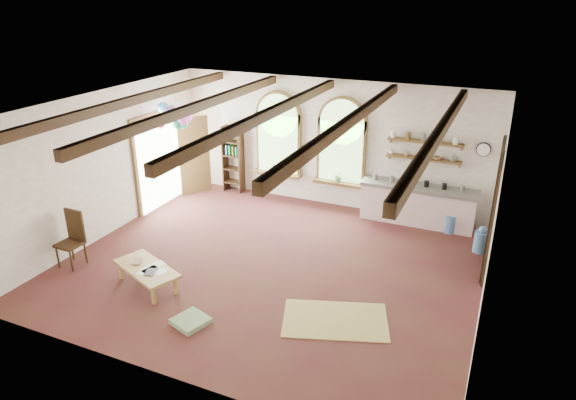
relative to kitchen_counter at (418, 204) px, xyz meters
The scene contains 27 objects.
floor 3.97m from the kitchen_counter, 125.71° to the right, with size 8.00×8.00×0.00m, color #4E2A20.
ceiling_beams 4.73m from the kitchen_counter, 125.71° to the right, with size 6.20×6.80×0.18m, color #342110, non-canonical shape.
window_left 3.88m from the kitchen_counter, behind, with size 1.30×0.28×2.20m.
window_right 2.32m from the kitchen_counter, behind, with size 1.30×0.28×2.20m.
left_doorway 6.44m from the kitchen_counter, 167.37° to the right, with size 0.10×1.90×2.50m, color brown.
right_doorway 2.45m from the kitchen_counter, 45.86° to the right, with size 0.10×1.30×2.40m, color black.
kitchen_counter is the anchor object (origin of this frame).
wall_shelf_lower 1.09m from the kitchen_counter, 90.00° to the left, with size 1.70×0.24×0.04m, color brown.
wall_shelf_upper 1.49m from the kitchen_counter, 90.00° to the left, with size 1.70×0.24×0.04m, color brown.
wall_clock 1.91m from the kitchen_counter, 11.31° to the left, with size 0.32×0.32×0.04m, color black.
bookshelf 5.02m from the kitchen_counter, behind, with size 0.53×0.32×1.80m.
coffee_table 6.32m from the kitchen_counter, 130.03° to the right, with size 1.54×1.13×0.40m.
side_chair 7.64m from the kitchen_counter, 141.16° to the right, with size 0.47×0.47×1.15m.
floor_mat 4.50m from the kitchen_counter, 96.41° to the right, with size 1.75×1.08×0.02m, color #CFBE67.
floor_cushion 6.14m from the kitchen_counter, 116.02° to the right, with size 0.52×0.52×0.09m, color gray.
water_jug_a 0.86m from the kitchen_counter, 13.46° to the right, with size 0.29×0.29×0.56m.
water_jug_b 1.78m from the kitchen_counter, 30.63° to the right, with size 0.31×0.31×0.60m.
balloon_cluster 6.15m from the kitchen_counter, 166.61° to the right, with size 0.84×0.94×1.16m.
table_book 6.53m from the kitchen_counter, 132.77° to the right, with size 0.17×0.25×0.02m, color olive.
tablet 6.29m from the kitchen_counter, 128.07° to the right, with size 0.18×0.27×0.01m, color black.
potted_plant_left 3.72m from the kitchen_counter, behind, with size 0.27×0.23×0.30m, color #598C4C.
potted_plant_right 2.04m from the kitchen_counter, behind, with size 0.27×0.23×0.30m, color #598C4C.
shelf_cup_a 1.38m from the kitchen_counter, 166.50° to the left, with size 0.12×0.10×0.10m, color white.
shelf_cup_b 1.22m from the kitchen_counter, 155.77° to the left, with size 0.10×0.10×0.09m, color beige.
shelf_bowl_a 1.14m from the kitchen_counter, 105.52° to the left, with size 0.22×0.22×0.05m, color beige.
shelf_bowl_b 1.18m from the kitchen_counter, 30.96° to the left, with size 0.20×0.20×0.06m, color #8C664C.
shelf_vase 1.37m from the kitchen_counter, 15.48° to the left, with size 0.18×0.18×0.19m, color slate.
Camera 1 is at (3.97, -8.16, 5.20)m, focal length 32.00 mm.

